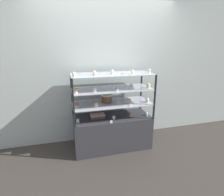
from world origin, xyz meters
The scene contains 30 objects.
ground_plane centered at (0.00, 0.00, 0.00)m, with size 20.00×20.00×0.00m, color #38332D.
back_wall centered at (0.00, 0.42, 1.30)m, with size 8.00×0.05×2.60m.
display_base centered at (0.00, 0.00, 0.28)m, with size 1.30×0.55×0.57m.
display_riser_lower centered at (0.00, 0.00, 0.80)m, with size 1.30×0.55×0.24m.
display_riser_middle centered at (0.00, 0.00, 1.04)m, with size 1.30×0.55×0.24m.
display_riser_upper centered at (0.00, 0.00, 1.29)m, with size 1.30×0.55×0.24m.
layer_cake_centerpiece centered at (-0.08, 0.06, 0.88)m, with size 0.18×0.18×0.14m.
sheet_cake_frosted centered at (-0.25, 0.02, 0.60)m, with size 0.24×0.15×0.06m.
cupcake_0 centered at (-0.58, -0.10, 0.60)m, with size 0.05×0.05×0.06m.
cupcake_1 centered at (0.00, -0.11, 0.60)m, with size 0.05×0.05×0.06m.
cupcake_2 centered at (0.31, -0.09, 0.60)m, with size 0.05×0.05×0.06m.
cupcake_3 centered at (0.59, -0.11, 0.60)m, with size 0.05×0.05×0.06m.
price_tag_0 centered at (-0.08, -0.26, 0.59)m, with size 0.04×0.00×0.04m.
cupcake_4 centered at (-0.58, -0.05, 0.85)m, with size 0.06×0.06×0.08m.
cupcake_5 centered at (-0.29, -0.11, 0.85)m, with size 0.06×0.06×0.08m.
cupcake_6 centered at (0.28, -0.07, 0.85)m, with size 0.06×0.06×0.08m.
cupcake_7 centered at (0.58, -0.12, 0.85)m, with size 0.06×0.06×0.08m.
price_tag_1 centered at (0.24, -0.26, 0.83)m, with size 0.04×0.00×0.04m.
cupcake_8 centered at (-0.59, -0.15, 1.09)m, with size 0.07×0.07×0.08m.
cupcake_9 centered at (-0.31, -0.13, 1.09)m, with size 0.07×0.07×0.08m.
cupcake_10 centered at (0.00, -0.08, 1.09)m, with size 0.07×0.07×0.08m.
cupcake_11 centered at (0.30, -0.08, 1.09)m, with size 0.07×0.07×0.08m.
cupcake_12 centered at (0.60, -0.10, 1.09)m, with size 0.07×0.07×0.08m.
price_tag_2 centered at (0.02, -0.26, 1.08)m, with size 0.04×0.00×0.04m.
cupcake_13 centered at (-0.60, -0.15, 1.34)m, with size 0.06×0.06×0.07m.
cupcake_14 centered at (-0.30, -0.09, 1.34)m, with size 0.06×0.06×0.07m.
cupcake_15 centered at (-0.01, -0.04, 1.34)m, with size 0.06×0.06×0.07m.
cupcake_16 centered at (0.30, -0.13, 1.34)m, with size 0.06×0.06×0.07m.
cupcake_17 centered at (0.61, -0.08, 1.34)m, with size 0.06×0.06×0.07m.
price_tag_3 centered at (0.10, -0.26, 1.32)m, with size 0.04×0.00×0.04m.
Camera 1 is at (-0.72, -2.68, 1.71)m, focal length 28.00 mm.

